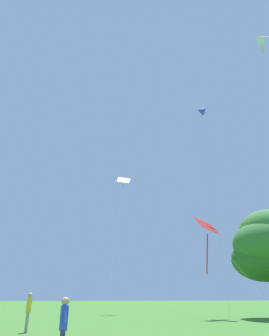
% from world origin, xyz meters
% --- Properties ---
extents(kite_white_distant, '(4.06, 8.19, 21.25)m').
position_xyz_m(kite_white_distant, '(17.11, 12.40, 20.52)').
color(kite_white_distant, white).
rests_on(kite_white_distant, ground_plane).
extents(kite_blue_delta, '(3.75, 6.85, 23.71)m').
position_xyz_m(kite_blue_delta, '(19.32, 26.06, 23.01)').
color(kite_blue_delta, blue).
rests_on(kite_blue_delta, ground_plane).
extents(kite_red_high, '(2.38, 7.78, 8.55)m').
position_xyz_m(kite_red_high, '(16.61, 22.67, 6.80)').
color(kite_red_high, red).
rests_on(kite_red_high, ground_plane).
extents(kite_black_large, '(4.46, 8.82, 16.56)m').
position_xyz_m(kite_black_large, '(11.48, 34.01, 14.93)').
color(kite_black_large, black).
rests_on(kite_black_large, ground_plane).
extents(person_in_blue_jacket, '(0.25, 0.59, 1.81)m').
position_xyz_m(person_in_blue_jacket, '(1.96, 15.30, 1.09)').
color(person_in_blue_jacket, gray).
rests_on(person_in_blue_jacket, ground_plane).
extents(person_in_red_shirt, '(0.22, 0.51, 1.59)m').
position_xyz_m(person_in_red_shirt, '(3.07, 6.80, 0.95)').
color(person_in_red_shirt, '#2D3351').
rests_on(person_in_red_shirt, ground_plane).
extents(tree_left_oak, '(6.06, 6.47, 8.96)m').
position_xyz_m(tree_left_oak, '(21.21, 20.60, 5.82)').
color(tree_left_oak, brown).
rests_on(tree_left_oak, ground_plane).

